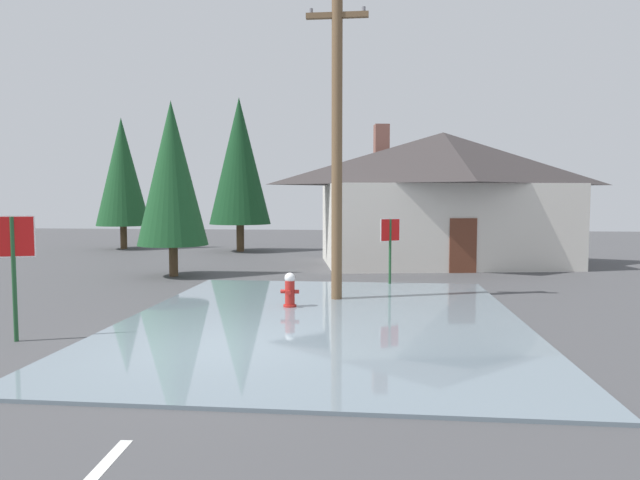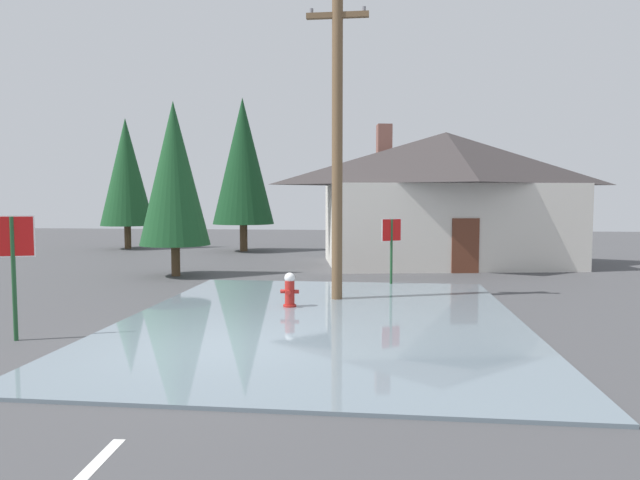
# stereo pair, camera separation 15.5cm
# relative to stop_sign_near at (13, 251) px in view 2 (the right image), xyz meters

# --- Properties ---
(ground_plane) EXTENTS (80.00, 80.00, 0.10)m
(ground_plane) POSITION_rel_stop_sign_near_xyz_m (3.95, -0.07, -1.75)
(ground_plane) COLOR #424244
(flood_puddle) EXTENTS (8.60, 11.04, 0.06)m
(flood_puddle) POSITION_rel_stop_sign_near_xyz_m (5.59, 2.44, -1.67)
(flood_puddle) COLOR slate
(flood_puddle) RESTS_ON ground
(lane_stop_bar) EXTENTS (3.39, 0.58, 0.01)m
(lane_stop_bar) POSITION_rel_stop_sign_near_xyz_m (4.26, -1.08, -1.70)
(lane_stop_bar) COLOR silver
(lane_stop_bar) RESTS_ON ground
(stop_sign_near) EXTENTS (0.74, 0.29, 2.37)m
(stop_sign_near) POSITION_rel_stop_sign_near_xyz_m (0.00, 0.00, 0.00)
(stop_sign_near) COLOR #1E4C28
(stop_sign_near) RESTS_ON ground
(fire_hydrant) EXTENTS (0.45, 0.39, 0.90)m
(fire_hydrant) POSITION_rel_stop_sign_near_xyz_m (4.65, 3.64, -1.26)
(fire_hydrant) COLOR #AD231E
(fire_hydrant) RESTS_ON ground
(utility_pole) EXTENTS (1.60, 0.28, 7.96)m
(utility_pole) POSITION_rel_stop_sign_near_xyz_m (5.71, 4.87, 2.45)
(utility_pole) COLOR brown
(utility_pole) RESTS_ON ground
(stop_sign_far) EXTENTS (0.60, 0.40, 2.09)m
(stop_sign_far) POSITION_rel_stop_sign_near_xyz_m (7.16, 7.72, -0.22)
(stop_sign_far) COLOR #1E4C28
(stop_sign_far) RESTS_ON ground
(house) EXTENTS (11.11, 7.62, 5.84)m
(house) POSITION_rel_stop_sign_near_xyz_m (9.41, 13.83, 1.11)
(house) COLOR beige
(house) RESTS_ON ground
(pine_tree_tall_left) EXTENTS (2.43, 2.43, 6.08)m
(pine_tree_tall_left) POSITION_rel_stop_sign_near_xyz_m (-0.32, 9.14, 1.87)
(pine_tree_tall_left) COLOR #4C3823
(pine_tree_tall_left) RESTS_ON ground
(pine_tree_mid_left) EXTENTS (3.16, 3.16, 7.89)m
(pine_tree_mid_left) POSITION_rel_stop_sign_near_xyz_m (-0.31, 18.77, 2.94)
(pine_tree_mid_left) COLOR #4C3823
(pine_tree_mid_left) RESTS_ON ground
(pine_tree_short_left) EXTENTS (2.83, 2.83, 7.08)m
(pine_tree_short_left) POSITION_rel_stop_sign_near_xyz_m (-6.99, 19.58, 2.46)
(pine_tree_short_left) COLOR #4C3823
(pine_tree_short_left) RESTS_ON ground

